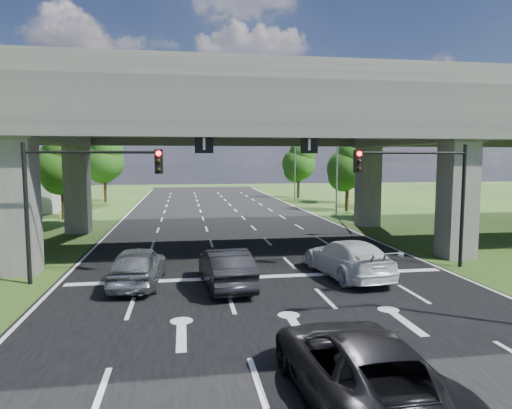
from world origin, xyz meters
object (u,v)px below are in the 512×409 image
object	(u,v)px
signal_right	(423,183)
car_white	(348,258)
streetlight_beyond	(292,155)
car_silver	(138,266)
streetlight_far	(333,153)
car_dark	(226,268)
car_trailing	(360,368)
signal_left	(79,186)

from	to	relation	value
signal_right	car_white	xyz separation A→B (m)	(-4.04, -0.94, -3.33)
streetlight_beyond	car_silver	size ratio (longest dim) A/B	2.07
streetlight_beyond	car_silver	distance (m)	40.42
signal_right	streetlight_beyond	distance (m)	36.17
signal_right	streetlight_far	size ratio (longest dim) A/B	0.60
streetlight_far	car_white	xyz separation A→B (m)	(-6.31, -21.00, -4.99)
streetlight_far	car_dark	distance (m)	25.39
car_silver	car_trailing	bearing A→B (deg)	123.05
streetlight_beyond	signal_right	bearing A→B (deg)	-93.61
signal_right	car_silver	world-z (taller)	signal_right
streetlight_beyond	signal_left	bearing A→B (deg)	-116.43
streetlight_far	car_dark	xyz separation A→B (m)	(-11.90, -21.87, -5.01)
streetlight_beyond	car_dark	bearing A→B (deg)	-107.44
car_white	car_trailing	bearing A→B (deg)	63.76
signal_left	streetlight_far	world-z (taller)	streetlight_far
car_dark	car_white	world-z (taller)	car_white
signal_right	streetlight_beyond	world-z (taller)	streetlight_beyond
streetlight_far	car_dark	size ratio (longest dim) A/B	2.04
signal_left	car_silver	size ratio (longest dim) A/B	1.24
signal_right	car_dark	size ratio (longest dim) A/B	1.23
streetlight_far	car_dark	world-z (taller)	streetlight_far
car_silver	car_dark	xyz separation A→B (m)	(3.60, -0.87, -0.02)
signal_left	streetlight_far	bearing A→B (deg)	48.22
car_dark	car_trailing	distance (m)	9.71
signal_left	car_white	size ratio (longest dim) A/B	1.06
signal_right	signal_left	bearing A→B (deg)	180.00
car_trailing	signal_left	bearing A→B (deg)	-56.15
streetlight_beyond	car_silver	bearing A→B (deg)	-112.73
streetlight_far	car_silver	size ratio (longest dim) A/B	2.07
car_dark	car_white	bearing A→B (deg)	-176.18
streetlight_far	car_white	size ratio (longest dim) A/B	1.76
streetlight_beyond	car_dark	size ratio (longest dim) A/B	2.04
signal_right	streetlight_far	world-z (taller)	streetlight_far
signal_right	signal_left	size ratio (longest dim) A/B	1.00
car_silver	car_white	distance (m)	9.19
signal_left	car_dark	xyz separation A→B (m)	(6.02, -1.81, -3.35)
streetlight_far	car_silver	distance (m)	26.57
car_white	streetlight_far	bearing A→B (deg)	-113.93
signal_left	streetlight_far	xyz separation A→B (m)	(17.92, 20.06, 1.66)
car_silver	signal_right	bearing A→B (deg)	-171.32
signal_left	car_dark	size ratio (longest dim) A/B	1.23
signal_right	car_trailing	distance (m)	14.03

